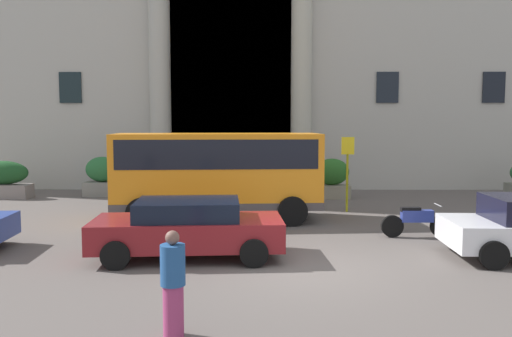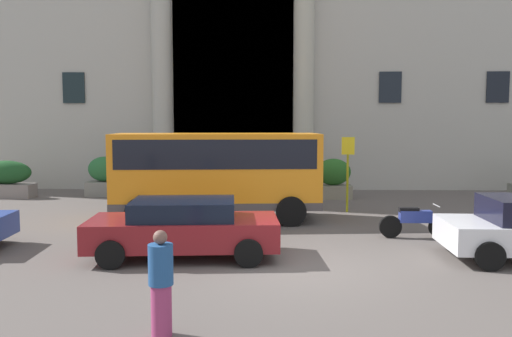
# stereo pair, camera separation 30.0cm
# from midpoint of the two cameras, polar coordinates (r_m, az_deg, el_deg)

# --- Properties ---
(ground_plane) EXTENTS (80.00, 64.00, 0.12)m
(ground_plane) POSITION_cam_midpoint_polar(r_m,az_deg,el_deg) (11.24, 4.72, -11.23)
(ground_plane) COLOR #58504C
(orange_minibus) EXTENTS (6.54, 2.90, 2.75)m
(orange_minibus) POSITION_cam_midpoint_polar(r_m,az_deg,el_deg) (16.39, -4.74, -0.02)
(orange_minibus) COLOR orange
(orange_minibus) RESTS_ON ground_plane
(bus_stop_sign) EXTENTS (0.44, 0.08, 2.60)m
(bus_stop_sign) POSITION_cam_midpoint_polar(r_m,az_deg,el_deg) (18.09, 9.58, 0.31)
(bus_stop_sign) COLOR #959514
(bus_stop_sign) RESTS_ON ground_plane
(hedge_planter_entrance_left) EXTENTS (1.46, 0.93, 1.66)m
(hedge_planter_entrance_left) POSITION_cam_midpoint_polar(r_m,az_deg,el_deg) (22.80, -16.92, -0.91)
(hedge_planter_entrance_left) COLOR slate
(hedge_planter_entrance_left) RESTS_ON ground_plane
(hedge_planter_far_west) EXTENTS (1.47, 0.81, 1.63)m
(hedge_planter_far_west) POSITION_cam_midpoint_polar(r_m,az_deg,el_deg) (21.36, 7.95, -1.17)
(hedge_planter_far_west) COLOR gray
(hedge_planter_far_west) RESTS_ON ground_plane
(hedge_planter_entrance_right) EXTENTS (2.17, 0.87, 1.54)m
(hedge_planter_entrance_right) POSITION_cam_midpoint_polar(r_m,az_deg,el_deg) (23.68, -26.41, -1.15)
(hedge_planter_entrance_right) COLOR gray
(hedge_planter_entrance_right) RESTS_ON ground_plane
(parked_estate_mid) EXTENTS (4.41, 2.27, 1.33)m
(parked_estate_mid) POSITION_cam_midpoint_polar(r_m,az_deg,el_deg) (12.04, -8.22, -6.45)
(parked_estate_mid) COLOR maroon
(parked_estate_mid) RESTS_ON ground_plane
(motorcycle_near_kerb) EXTENTS (1.93, 0.55, 0.89)m
(motorcycle_near_kerb) POSITION_cam_midpoint_polar(r_m,az_deg,el_deg) (14.64, 16.59, -5.52)
(motorcycle_near_kerb) COLOR black
(motorcycle_near_kerb) RESTS_ON ground_plane
(pedestrian_man_crossing) EXTENTS (0.36, 0.36, 1.56)m
(pedestrian_man_crossing) POSITION_cam_midpoint_polar(r_m,az_deg,el_deg) (7.73, -10.26, -12.43)
(pedestrian_man_crossing) COLOR #9D3765
(pedestrian_man_crossing) RESTS_ON ground_plane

